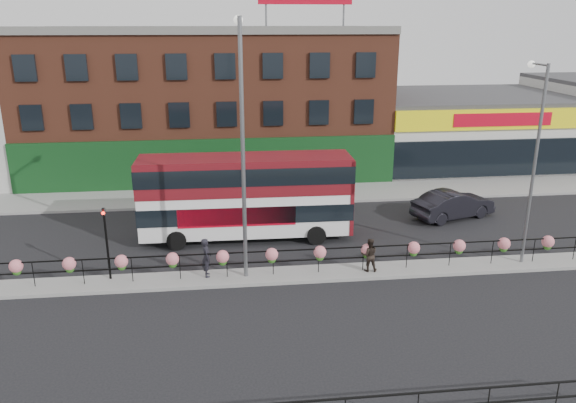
{
  "coord_description": "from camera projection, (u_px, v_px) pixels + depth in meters",
  "views": [
    {
      "loc": [
        -2.95,
        -22.29,
        10.74
      ],
      "look_at": [
        0.0,
        3.0,
        2.5
      ],
      "focal_mm": 35.0,
      "sensor_mm": 36.0,
      "label": 1
    }
  ],
  "objects": [
    {
      "name": "ground",
      "position": [
        296.0,
        276.0,
        24.7
      ],
      "size": [
        120.0,
        120.0,
        0.0
      ],
      "primitive_type": "plane",
      "color": "black",
      "rests_on": "ground"
    },
    {
      "name": "north_pavement",
      "position": [
        272.0,
        195.0,
        36.01
      ],
      "size": [
        60.0,
        4.0,
        0.15
      ],
      "primitive_type": "cube",
      "color": "gray",
      "rests_on": "ground"
    },
    {
      "name": "median",
      "position": [
        296.0,
        275.0,
        24.67
      ],
      "size": [
        60.0,
        1.6,
        0.15
      ],
      "primitive_type": "cube",
      "color": "gray",
      "rests_on": "ground"
    },
    {
      "name": "brick_building",
      "position": [
        208.0,
        100.0,
        41.54
      ],
      "size": [
        25.0,
        12.21,
        10.3
      ],
      "color": "brown",
      "rests_on": "ground"
    },
    {
      "name": "supermarket",
      "position": [
        464.0,
        127.0,
        44.45
      ],
      "size": [
        15.0,
        12.25,
        5.3
      ],
      "color": "silver",
      "rests_on": "ground"
    },
    {
      "name": "median_railing",
      "position": [
        296.0,
        254.0,
        24.37
      ],
      "size": [
        30.04,
        0.56,
        1.23
      ],
      "color": "black",
      "rests_on": "median"
    },
    {
      "name": "double_decker_bus",
      "position": [
        247.0,
        189.0,
        28.23
      ],
      "size": [
        10.7,
        2.79,
        4.31
      ],
      "color": "white",
      "rests_on": "ground"
    },
    {
      "name": "car",
      "position": [
        453.0,
        204.0,
        31.77
      ],
      "size": [
        4.69,
        5.89,
        1.6
      ],
      "primitive_type": "imported",
      "rotation": [
        0.0,
        0.0,
        1.9
      ],
      "color": "black",
      "rests_on": "ground"
    },
    {
      "name": "pedestrian_a",
      "position": [
        206.0,
        257.0,
        24.14
      ],
      "size": [
        0.73,
        0.57,
        1.73
      ],
      "primitive_type": "imported",
      "rotation": [
        0.0,
        0.0,
        1.7
      ],
      "color": "black",
      "rests_on": "median"
    },
    {
      "name": "pedestrian_b",
      "position": [
        369.0,
        255.0,
        24.67
      ],
      "size": [
        0.83,
        0.69,
        1.52
      ],
      "primitive_type": "imported",
      "rotation": [
        0.0,
        0.0,
        3.06
      ],
      "color": "black",
      "rests_on": "median"
    },
    {
      "name": "lamp_column_west",
      "position": [
        242.0,
        129.0,
        22.71
      ],
      "size": [
        0.39,
        1.89,
        10.8
      ],
      "color": "slate",
      "rests_on": "median"
    },
    {
      "name": "lamp_column_east",
      "position": [
        534.0,
        148.0,
        24.41
      ],
      "size": [
        0.32,
        1.57,
        8.93
      ],
      "color": "slate",
      "rests_on": "median"
    },
    {
      "name": "traffic_light_median",
      "position": [
        105.0,
        228.0,
        23.43
      ],
      "size": [
        0.15,
        0.28,
        3.65
      ],
      "color": "black",
      "rests_on": "median"
    }
  ]
}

